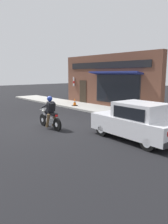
# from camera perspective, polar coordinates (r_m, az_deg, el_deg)

# --- Properties ---
(ground_plane) EXTENTS (80.00, 80.00, 0.00)m
(ground_plane) POSITION_cam_1_polar(r_m,az_deg,el_deg) (11.73, -7.86, -3.41)
(ground_plane) COLOR black
(sidewalk_curb) EXTENTS (2.60, 22.00, 0.14)m
(sidewalk_curb) POSITION_cam_1_polar(r_m,az_deg,el_deg) (17.19, 1.39, 1.21)
(sidewalk_curb) COLOR #ADAAA3
(sidewalk_curb) RESTS_ON ground
(storefront_building) EXTENTS (1.25, 9.81, 4.20)m
(storefront_building) POSITION_cam_1_polar(r_m,az_deg,el_deg) (17.74, 6.11, 8.05)
(storefront_building) COLOR brown
(storefront_building) RESTS_ON ground
(motorcycle_with_rider) EXTENTS (0.56, 2.02, 1.62)m
(motorcycle_with_rider) POSITION_cam_1_polar(r_m,az_deg,el_deg) (10.97, -8.88, -0.77)
(motorcycle_with_rider) COLOR black
(motorcycle_with_rider) RESTS_ON ground
(car_hatchback) EXTENTS (1.82, 3.86, 1.57)m
(car_hatchback) POSITION_cam_1_polar(r_m,az_deg,el_deg) (9.20, 13.46, -2.47)
(car_hatchback) COLOR black
(car_hatchback) RESTS_ON ground
(traffic_cone) EXTENTS (0.36, 0.36, 0.60)m
(traffic_cone) POSITION_cam_1_polar(r_m,az_deg,el_deg) (17.58, -2.45, 2.59)
(traffic_cone) COLOR black
(traffic_cone) RESTS_ON sidewalk_curb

